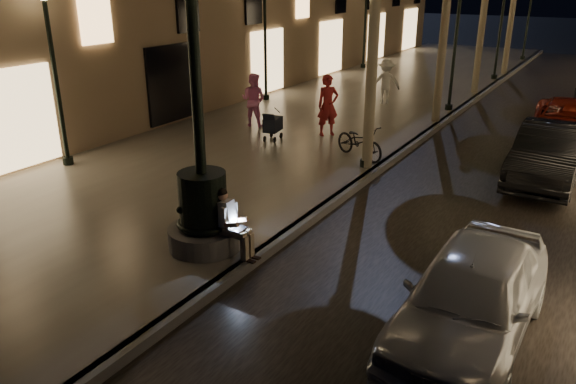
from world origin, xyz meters
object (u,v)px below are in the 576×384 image
Objects in this scene: lamp_curb_d at (530,7)px; lamp_left_b at (265,24)px; lamp_left_c at (366,11)px; stroller at (273,125)px; lamp_curb_c at (502,15)px; car_second at (549,154)px; lamp_curb_b at (457,28)px; pedestrian_pink at (254,100)px; fountain_lamppost at (203,197)px; car_front at (471,296)px; bicycle at (360,142)px; lamp_curb_a at (371,53)px; seated_man_laptop at (230,220)px; car_third at (568,121)px; pedestrian_red at (328,105)px; pedestrian_white at (386,82)px; lamp_left_a at (52,52)px.

lamp_left_b is (-7.10, -18.00, 0.00)m from lamp_curb_d.
lamp_left_c is 15.70m from stroller.
car_second is at bearing -73.02° from lamp_curb_c.
lamp_curb_b is 8.32m from stroller.
lamp_curb_d is 22.56m from pedestrian_pink.
fountain_lamppost reaches higher than lamp_curb_b.
lamp_curb_d is at bearing 99.13° from car_front.
car_front is 0.96× the size of car_second.
lamp_curb_c is 12.26m from lamp_left_b.
lamp_curb_a is at bearing -120.39° from bicycle.
seated_man_laptop is at bearing -90.23° from lamp_curb_c.
seated_man_laptop is 14.10m from lamp_left_b.
pedestrian_pink is at bearing -62.44° from lamp_left_b.
bicycle is at bearing -133.96° from car_third.
lamp_left_c is at bearing 106.22° from fountain_lamppost.
car_front is (4.30, -30.09, -2.51)m from lamp_curb_d.
pedestrian_red reaches higher than pedestrian_pink.
stroller is 0.57× the size of pedestrian_white.
car_second is at bearing 27.44° from lamp_left_a.
car_third is at bearing 24.36° from stroller.
lamp_curb_b reaches higher than pedestrian_pink.
lamp_left_b is 12.36m from car_second.
lamp_curb_c reaches higher than pedestrian_white.
pedestrian_white reaches higher than seated_man_laptop.
car_second reaches higher than bicycle.
stroller is 0.52× the size of pedestrian_red.
lamp_left_a reaches higher than seated_man_laptop.
lamp_curb_d is at bearing -110.29° from pedestrian_pink.
car_front is 8.25m from bicycle.
fountain_lamppost reaches higher than seated_man_laptop.
lamp_curb_b is 1.00× the size of lamp_left_b.
lamp_curb_b is 7.80m from bicycle.
lamp_curb_b reaches higher than car_front.
lamp_left_a reaches higher than stroller.
lamp_left_a is 2.47× the size of pedestrian_red.
pedestrian_pink is (-9.38, 0.20, 0.37)m from car_second.
bicycle is (6.63, 4.65, -2.56)m from lamp_left_a.
lamp_curb_d is at bearing 89.83° from seated_man_laptop.
car_front is (4.30, -6.09, -2.51)m from lamp_curb_a.
lamp_curb_c reaches higher than car_second.
lamp_left_c reaches higher than bicycle.
lamp_left_a is 12.81m from pedestrian_white.
seated_man_laptop is 8.65m from pedestrian_red.
lamp_left_c is at bearing 129.36° from car_second.
car_front is 12.41m from car_third.
lamp_curb_b is 1.00× the size of lamp_left_c.
lamp_left_b is 1.08× the size of car_second.
lamp_curb_c is at bearing 66.59° from stroller.
lamp_curb_b is at bearing 15.73° from lamp_left_b.
seated_man_laptop is 0.73× the size of pedestrian_white.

